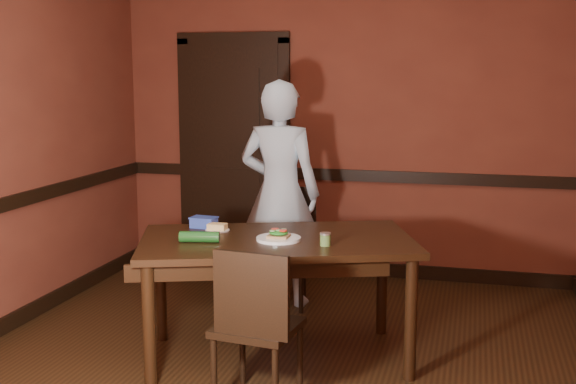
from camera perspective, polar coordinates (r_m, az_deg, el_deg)
The scene contains 15 objects.
floor at distance 4.53m, azimuth -1.15°, elevation -13.93°, with size 4.00×4.50×0.01m, color black.
wall_back at distance 6.37m, azimuth 4.34°, elevation 5.38°, with size 4.00×0.02×2.70m, color brown.
wall_front at distance 2.14m, azimuth -17.95°, elevation -3.11°, with size 4.00×0.02×2.70m, color brown.
dado_back at distance 6.40m, azimuth 4.27°, elevation 1.35°, with size 4.00×0.03×0.10m, color black.
baseboard_back at distance 6.57m, azimuth 4.18°, elevation -5.92°, with size 4.00×0.03×0.12m, color black.
door at distance 6.61m, azimuth -4.31°, elevation 3.28°, with size 1.05×0.07×2.20m.
dining_table at distance 4.58m, azimuth -0.87°, elevation -8.44°, with size 1.67×0.94×0.78m, color black.
chair_far at distance 5.59m, azimuth -0.71°, elevation -4.45°, with size 0.42×0.42×0.91m, color black, non-canonical shape.
chair_near at distance 3.99m, azimuth -2.41°, elevation -10.38°, with size 0.42×0.42×0.89m, color black, non-canonical shape.
person at distance 5.59m, azimuth -0.65°, elevation -0.09°, with size 0.64×0.42×1.75m, color silver.
sandwich_plate at distance 4.41m, azimuth -0.75°, elevation -3.58°, with size 0.27×0.27×0.07m.
sauce_jar at distance 4.27m, azimuth 2.97°, elevation -3.74°, with size 0.07×0.07×0.08m.
cheese_saucer at distance 4.69m, azimuth -5.60°, elevation -2.85°, with size 0.16×0.16×0.05m.
food_tub at distance 4.80m, azimuth -6.67°, elevation -2.38°, with size 0.18×0.13×0.07m.
wrapped_veg at distance 4.39m, azimuth -7.01°, elevation -3.54°, with size 0.07×0.07×0.24m, color #164415.
Camera 1 is at (1.14, -4.00, 1.80)m, focal length 45.00 mm.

